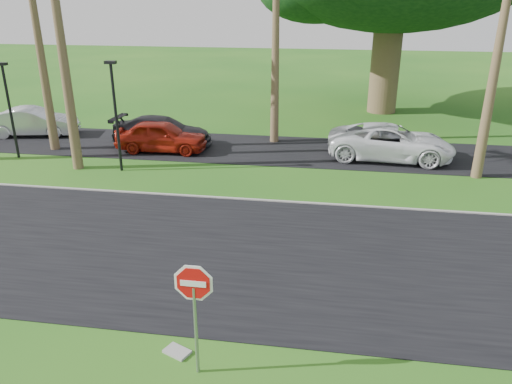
{
  "coord_description": "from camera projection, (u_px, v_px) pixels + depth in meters",
  "views": [
    {
      "loc": [
        2.9,
        -10.79,
        7.18
      ],
      "look_at": [
        0.84,
        2.47,
        1.8
      ],
      "focal_mm": 35.0,
      "sensor_mm": 36.0,
      "label": 1
    }
  ],
  "objects": [
    {
      "name": "car_red",
      "position": [
        161.0,
        136.0,
        23.97
      ],
      "size": [
        4.4,
        1.85,
        1.49
      ],
      "primitive_type": "imported",
      "rotation": [
        0.0,
        0.0,
        1.59
      ],
      "color": "maroon",
      "rests_on": "ground"
    },
    {
      "name": "streetlight_right",
      "position": [
        115.0,
        110.0,
        20.65
      ],
      "size": [
        0.45,
        0.25,
        4.64
      ],
      "color": "black",
      "rests_on": "ground"
    },
    {
      "name": "curb",
      "position": [
        248.0,
        199.0,
        18.52
      ],
      "size": [
        120.0,
        0.12,
        0.06
      ],
      "primitive_type": "cube",
      "color": "gray",
      "rests_on": "ground"
    },
    {
      "name": "car_minivan",
      "position": [
        391.0,
        143.0,
        22.82
      ],
      "size": [
        5.84,
        3.0,
        1.58
      ],
      "primitive_type": "imported",
      "rotation": [
        0.0,
        0.0,
        1.5
      ],
      "color": "white",
      "rests_on": "ground"
    },
    {
      "name": "road",
      "position": [
        226.0,
        252.0,
        14.81
      ],
      "size": [
        120.0,
        8.0,
        0.02
      ],
      "primitive_type": "cube",
      "color": "black",
      "rests_on": "ground"
    },
    {
      "name": "car_dark",
      "position": [
        162.0,
        132.0,
        24.85
      ],
      "size": [
        4.99,
        2.17,
        1.43
      ],
      "primitive_type": "imported",
      "rotation": [
        0.0,
        0.0,
        1.54
      ],
      "color": "black",
      "rests_on": "ground"
    },
    {
      "name": "ground",
      "position": [
        210.0,
        289.0,
        12.98
      ],
      "size": [
        120.0,
        120.0,
        0.0
      ],
      "primitive_type": "plane",
      "color": "#1C5515",
      "rests_on": "ground"
    },
    {
      "name": "stop_sign_near",
      "position": [
        194.0,
        298.0,
        9.5
      ],
      "size": [
        1.05,
        0.07,
        2.62
      ],
      "color": "gray",
      "rests_on": "ground"
    },
    {
      "name": "parking_strip",
      "position": [
        271.0,
        150.0,
        24.44
      ],
      "size": [
        120.0,
        5.0,
        0.02
      ],
      "primitive_type": "cube",
      "color": "black",
      "rests_on": "ground"
    },
    {
      "name": "car_silver",
      "position": [
        33.0,
        122.0,
        26.61
      ],
      "size": [
        4.73,
        2.41,
        1.49
      ],
      "primitive_type": "imported",
      "rotation": [
        0.0,
        0.0,
        1.77
      ],
      "color": "#B8BBC0",
      "rests_on": "ground"
    },
    {
      "name": "streetlight_left",
      "position": [
        9.0,
        104.0,
        22.41
      ],
      "size": [
        0.45,
        0.25,
        4.34
      ],
      "color": "black",
      "rests_on": "ground"
    },
    {
      "name": "utility_slab",
      "position": [
        177.0,
        352.0,
        10.68
      ],
      "size": [
        0.65,
        0.55,
        0.06
      ],
      "primitive_type": "cube",
      "rotation": [
        0.0,
        0.0,
        -0.43
      ],
      "color": "gray",
      "rests_on": "ground"
    }
  ]
}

